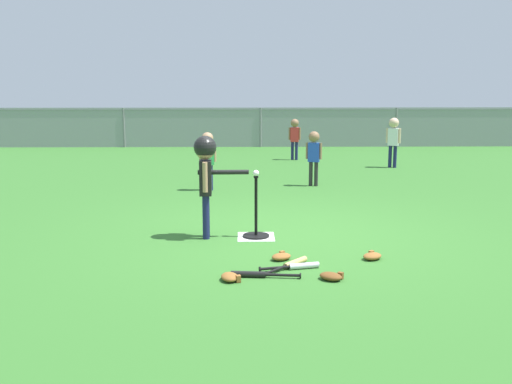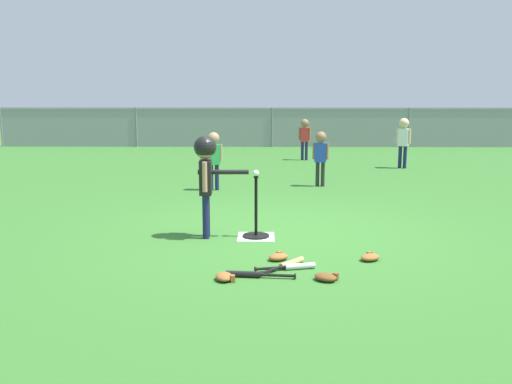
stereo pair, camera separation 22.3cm
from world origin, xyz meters
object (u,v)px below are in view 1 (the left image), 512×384
(fielder_near_right, at_px, (314,151))
(spare_bat_black, at_px, (256,274))
(fielder_deep_right, at_px, (208,153))
(glove_near_bats, at_px, (331,276))
(batter_child, at_px, (206,166))
(glove_by_plate, at_px, (281,256))
(batting_tee, at_px, (256,227))
(fielder_deep_center, at_px, (295,134))
(glove_tossed_aside, at_px, (372,256))
(baseball_on_tee, at_px, (256,173))
(spare_bat_wood, at_px, (291,264))
(fielder_near_left, at_px, (393,136))
(glove_outfield_drop, at_px, (230,277))
(spare_bat_silver, at_px, (298,266))

(fielder_near_right, xyz_separation_m, spare_bat_black, (-1.14, -5.08, -0.61))
(fielder_deep_right, height_order, glove_near_bats, fielder_deep_right)
(batter_child, xyz_separation_m, glove_by_plate, (0.84, -0.92, -0.83))
(batter_child, relative_size, glove_near_bats, 4.49)
(batting_tee, relative_size, fielder_deep_center, 0.74)
(batter_child, xyz_separation_m, glove_tossed_aside, (1.79, -0.92, -0.83))
(baseball_on_tee, height_order, glove_near_bats, baseball_on_tee)
(baseball_on_tee, relative_size, glove_near_bats, 0.27)
(spare_bat_wood, bearing_deg, fielder_deep_center, 84.96)
(baseball_on_tee, height_order, spare_bat_black, baseball_on_tee)
(spare_bat_black, distance_m, glove_by_plate, 0.63)
(fielder_near_right, relative_size, fielder_near_left, 0.90)
(fielder_near_right, xyz_separation_m, spare_bat_wood, (-0.78, -4.76, -0.61))
(spare_bat_wood, bearing_deg, baseball_on_tee, 105.61)
(baseball_on_tee, relative_size, spare_bat_black, 0.11)
(glove_outfield_drop, bearing_deg, glove_by_plate, 51.28)
(spare_bat_wood, xyz_separation_m, glove_outfield_drop, (-0.60, -0.40, 0.01))
(fielder_near_right, xyz_separation_m, glove_tossed_aside, (0.09, -4.52, -0.60))
(glove_tossed_aside, height_order, glove_outfield_drop, same)
(batting_tee, relative_size, batter_child, 0.61)
(fielder_deep_right, distance_m, glove_tossed_aside, 4.59)
(spare_bat_silver, bearing_deg, glove_outfield_drop, -153.51)
(baseball_on_tee, relative_size, batter_child, 0.06)
(batter_child, distance_m, glove_tossed_aside, 2.18)
(batting_tee, distance_m, fielder_deep_center, 7.39)
(fielder_near_right, bearing_deg, batter_child, -115.24)
(glove_tossed_aside, bearing_deg, spare_bat_black, -155.56)
(spare_bat_wood, height_order, glove_tossed_aside, glove_tossed_aside)
(baseball_on_tee, xyz_separation_m, spare_bat_silver, (0.39, -1.25, -0.75))
(baseball_on_tee, distance_m, spare_bat_wood, 1.44)
(glove_tossed_aside, xyz_separation_m, glove_outfield_drop, (-1.48, -0.65, 0.00))
(fielder_deep_right, height_order, glove_by_plate, fielder_deep_right)
(fielder_near_left, relative_size, spare_bat_wood, 2.02)
(fielder_deep_right, relative_size, fielder_near_left, 0.92)
(baseball_on_tee, distance_m, fielder_deep_right, 3.25)
(glove_near_bats, distance_m, glove_outfield_drop, 0.95)
(fielder_near_right, relative_size, glove_tossed_aside, 3.63)
(batting_tee, bearing_deg, fielder_deep_center, 81.60)
(baseball_on_tee, relative_size, glove_by_plate, 0.27)
(baseball_on_tee, relative_size, spare_bat_silver, 0.12)
(glove_tossed_aside, bearing_deg, fielder_near_right, 91.20)
(glove_tossed_aside, relative_size, glove_outfield_drop, 1.10)
(glove_tossed_aside, bearing_deg, spare_bat_silver, -158.67)
(baseball_on_tee, height_order, spare_bat_silver, baseball_on_tee)
(fielder_near_right, bearing_deg, fielder_deep_center, 90.46)
(fielder_deep_center, bearing_deg, fielder_near_right, -89.54)
(spare_bat_silver, height_order, glove_outfield_drop, glove_outfield_drop)
(batting_tee, bearing_deg, glove_outfield_drop, -99.79)
(batting_tee, relative_size, baseball_on_tee, 9.99)
(fielder_deep_right, xyz_separation_m, spare_bat_silver, (1.16, -4.41, -0.62))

